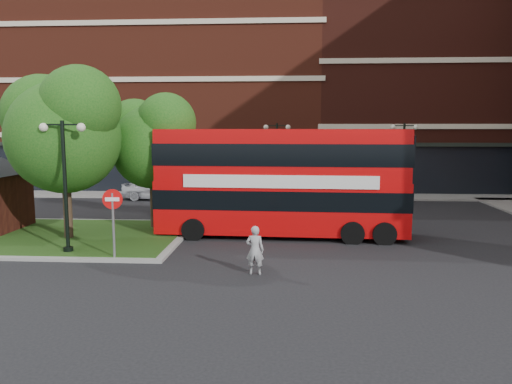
# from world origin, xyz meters

# --- Properties ---
(ground) EXTENTS (120.00, 120.00, 0.00)m
(ground) POSITION_xyz_m (0.00, 0.00, 0.00)
(ground) COLOR black
(ground) RESTS_ON ground
(pavement_far) EXTENTS (44.00, 3.00, 0.12)m
(pavement_far) POSITION_xyz_m (0.00, 16.50, 0.06)
(pavement_far) COLOR slate
(pavement_far) RESTS_ON ground
(terrace_far_left) EXTENTS (26.00, 12.00, 14.00)m
(terrace_far_left) POSITION_xyz_m (-8.00, 24.00, 7.00)
(terrace_far_left) COLOR maroon
(terrace_far_left) RESTS_ON ground
(terrace_far_right) EXTENTS (18.00, 12.00, 16.00)m
(terrace_far_right) POSITION_xyz_m (14.00, 24.00, 8.00)
(terrace_far_right) COLOR #471911
(terrace_far_right) RESTS_ON ground
(traffic_island) EXTENTS (12.60, 7.60, 0.15)m
(traffic_island) POSITION_xyz_m (-8.00, 3.00, 0.07)
(traffic_island) COLOR gray
(traffic_island) RESTS_ON ground
(tree_island_west) EXTENTS (5.40, 4.71, 7.21)m
(tree_island_west) POSITION_xyz_m (-6.60, 2.58, 4.79)
(tree_island_west) COLOR #2D2116
(tree_island_west) RESTS_ON ground
(tree_island_east) EXTENTS (4.46, 3.90, 6.29)m
(tree_island_east) POSITION_xyz_m (-3.58, 5.06, 4.24)
(tree_island_east) COLOR #2D2116
(tree_island_east) RESTS_ON ground
(lamp_island) EXTENTS (1.72, 0.36, 5.00)m
(lamp_island) POSITION_xyz_m (-5.50, 0.20, 2.83)
(lamp_island) COLOR black
(lamp_island) RESTS_ON ground
(lamp_far_left) EXTENTS (1.72, 0.36, 5.00)m
(lamp_far_left) POSITION_xyz_m (2.00, 14.50, 2.83)
(lamp_far_left) COLOR black
(lamp_far_left) RESTS_ON ground
(lamp_far_right) EXTENTS (1.72, 0.36, 5.00)m
(lamp_far_right) POSITION_xyz_m (10.00, 14.50, 2.83)
(lamp_far_right) COLOR black
(lamp_far_right) RESTS_ON ground
(bus) EXTENTS (10.82, 2.87, 4.10)m
(bus) POSITION_xyz_m (2.41, 4.00, 2.69)
(bus) COLOR #BD0708
(bus) RESTS_ON ground
(woman) EXTENTS (0.61, 0.43, 1.61)m
(woman) POSITION_xyz_m (1.65, -1.82, 0.80)
(woman) COLOR #979799
(woman) RESTS_ON ground
(car_silver) EXTENTS (4.44, 2.03, 1.48)m
(car_silver) POSITION_xyz_m (-5.97, 14.50, 0.74)
(car_silver) COLOR silver
(car_silver) RESTS_ON ground
(car_white) EXTENTS (3.81, 1.33, 1.26)m
(car_white) POSITION_xyz_m (4.95, 14.50, 0.63)
(car_white) COLOR white
(car_white) RESTS_ON ground
(no_entry_sign) EXTENTS (0.72, 0.10, 2.59)m
(no_entry_sign) POSITION_xyz_m (-3.50, -0.47, 1.84)
(no_entry_sign) COLOR slate
(no_entry_sign) RESTS_ON ground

